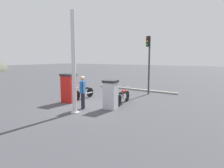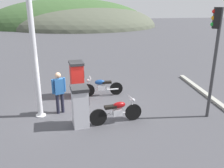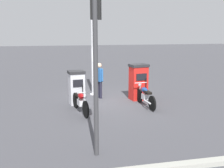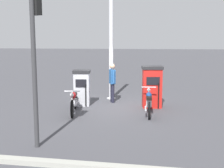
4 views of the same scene
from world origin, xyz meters
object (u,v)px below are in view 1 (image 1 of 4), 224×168
(fuel_pump_near, at_px, (110,94))
(motorcycle_near_pump, at_px, (123,96))
(motorcycle_far_pump, at_px, (83,92))
(attendant_person, at_px, (83,90))
(fuel_pump_far, at_px, (69,88))
(roadside_traffic_light, at_px, (149,55))
(canopy_support_pole, at_px, (74,65))

(fuel_pump_near, height_order, motorcycle_near_pump, fuel_pump_near)
(motorcycle_far_pump, bearing_deg, attendant_person, -140.29)
(fuel_pump_far, xyz_separation_m, attendant_person, (-0.76, -1.72, 0.13))
(roadside_traffic_light, bearing_deg, motorcycle_far_pump, 142.07)
(motorcycle_near_pump, bearing_deg, canopy_support_pole, 159.11)
(canopy_support_pole, bearing_deg, motorcycle_near_pump, -20.89)
(motorcycle_near_pump, bearing_deg, fuel_pump_far, 114.31)
(motorcycle_far_pump, height_order, attendant_person, attendant_person)
(fuel_pump_far, relative_size, roadside_traffic_light, 0.41)
(fuel_pump_near, bearing_deg, motorcycle_near_pump, -1.31)
(fuel_pump_far, bearing_deg, fuel_pump_near, -89.99)
(fuel_pump_near, distance_m, roadside_traffic_light, 5.30)
(fuel_pump_far, bearing_deg, attendant_person, -113.93)
(attendant_person, bearing_deg, fuel_pump_far, 66.07)
(motorcycle_near_pump, bearing_deg, motorcycle_far_pump, 93.78)
(motorcycle_far_pump, xyz_separation_m, canopy_support_pole, (-2.69, -1.73, 1.85))
(fuel_pump_near, xyz_separation_m, canopy_support_pole, (-1.54, 1.07, 1.55))
(canopy_support_pole, bearing_deg, fuel_pump_far, 50.46)
(fuel_pump_near, distance_m, motorcycle_far_pump, 3.04)
(motorcycle_far_pump, bearing_deg, fuel_pump_near, -112.35)
(fuel_pump_near, relative_size, roadside_traffic_light, 0.36)
(motorcycle_far_pump, bearing_deg, fuel_pump_far, 173.43)
(motorcycle_near_pump, distance_m, canopy_support_pole, 3.59)
(fuel_pump_near, relative_size, motorcycle_far_pump, 0.75)
(motorcycle_near_pump, xyz_separation_m, canopy_support_pole, (-2.87, 1.10, 1.85))
(attendant_person, xyz_separation_m, roadside_traffic_light, (5.66, -1.33, 1.81))
(motorcycle_near_pump, distance_m, attendant_person, 2.49)
(attendant_person, bearing_deg, canopy_support_pole, -169.75)
(fuel_pump_near, relative_size, attendant_person, 0.87)
(motorcycle_near_pump, bearing_deg, attendant_person, 149.52)
(roadside_traffic_light, xyz_separation_m, canopy_support_pole, (-6.43, 1.19, -0.48))
(motorcycle_far_pump, relative_size, roadside_traffic_light, 0.49)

